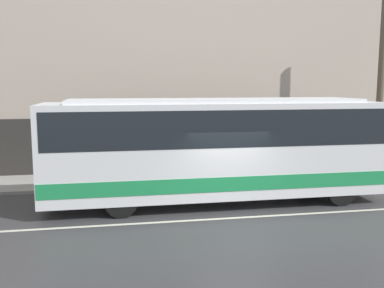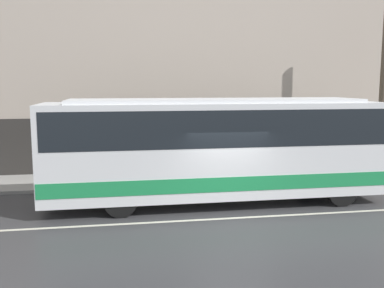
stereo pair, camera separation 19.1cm
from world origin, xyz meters
name	(u,v)px [view 1 (the left image)]	position (x,y,z in m)	size (l,w,h in m)	color
ground_plane	(233,218)	(0.00, 0.00, 0.00)	(60.00, 60.00, 0.00)	#38383A
sidewalk	(197,177)	(0.00, 5.48, 0.06)	(60.00, 2.96, 0.12)	gray
building_facade	(190,64)	(0.00, 7.10, 4.81)	(60.00, 0.35, 9.98)	#B7A899
lane_stripe	(233,218)	(0.00, 0.00, 0.00)	(54.00, 0.14, 0.01)	beige
transit_bus	(216,145)	(-0.09, 1.78, 1.95)	(11.09, 2.53, 3.46)	white
utility_pole_near	(381,81)	(7.74, 4.67, 4.05)	(0.29, 0.29, 7.86)	brown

